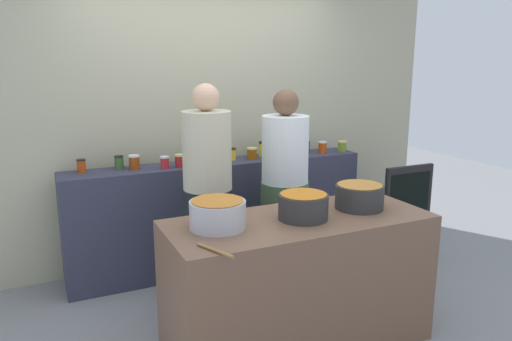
{
  "coord_description": "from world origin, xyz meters",
  "views": [
    {
      "loc": [
        -1.49,
        -2.84,
        1.85
      ],
      "look_at": [
        0.0,
        0.35,
        1.05
      ],
      "focal_mm": 34.14,
      "sensor_mm": 36.0,
      "label": 1
    }
  ],
  "objects_px": {
    "chalkboard_sign": "(407,212)",
    "preserve_jar_5": "(194,156)",
    "preserve_jar_11": "(290,148)",
    "cooking_pot_left": "(218,214)",
    "preserve_jar_4": "(180,161)",
    "preserve_jar_7": "(232,154)",
    "preserve_jar_12": "(306,147)",
    "cook_with_tongs": "(208,210)",
    "preserve_jar_2": "(134,162)",
    "preserve_jar_14": "(342,146)",
    "preserve_jar_9": "(264,149)",
    "wooden_spoon": "(215,250)",
    "preserve_jar_8": "(252,153)",
    "preserve_jar_10": "(279,149)",
    "preserve_jar_6": "(209,155)",
    "preserve_jar_1": "(119,162)",
    "cook_in_cap": "(284,200)",
    "preserve_jar_0": "(81,166)",
    "cooking_pot_center": "(303,206)",
    "preserve_jar_13": "(322,147)",
    "preserve_jar_3": "(165,162)",
    "cooking_pot_right": "(359,196)"
  },
  "relations": [
    {
      "from": "preserve_jar_1",
      "to": "preserve_jar_12",
      "type": "relative_size",
      "value": 1.02
    },
    {
      "from": "cooking_pot_right",
      "to": "chalkboard_sign",
      "type": "xyz_separation_m",
      "value": [
        1.17,
        0.79,
        -0.5
      ]
    },
    {
      "from": "preserve_jar_4",
      "to": "cook_with_tongs",
      "type": "bearing_deg",
      "value": -86.41
    },
    {
      "from": "preserve_jar_11",
      "to": "cooking_pot_left",
      "type": "distance_m",
      "value": 1.82
    },
    {
      "from": "preserve_jar_5",
      "to": "cooking_pot_left",
      "type": "relative_size",
      "value": 0.36
    },
    {
      "from": "preserve_jar_1",
      "to": "cooking_pot_left",
      "type": "height_order",
      "value": "preserve_jar_1"
    },
    {
      "from": "preserve_jar_7",
      "to": "cook_with_tongs",
      "type": "distance_m",
      "value": 0.88
    },
    {
      "from": "cooking_pot_left",
      "to": "preserve_jar_4",
      "type": "bearing_deg",
      "value": 83.52
    },
    {
      "from": "preserve_jar_0",
      "to": "cooking_pot_right",
      "type": "relative_size",
      "value": 0.33
    },
    {
      "from": "preserve_jar_10",
      "to": "preserve_jar_14",
      "type": "relative_size",
      "value": 1.33
    },
    {
      "from": "preserve_jar_5",
      "to": "preserve_jar_8",
      "type": "xyz_separation_m",
      "value": [
        0.52,
        -0.06,
        -0.01
      ]
    },
    {
      "from": "preserve_jar_5",
      "to": "preserve_jar_14",
      "type": "distance_m",
      "value": 1.49
    },
    {
      "from": "preserve_jar_5",
      "to": "cook_with_tongs",
      "type": "bearing_deg",
      "value": -100.38
    },
    {
      "from": "chalkboard_sign",
      "to": "preserve_jar_9",
      "type": "bearing_deg",
      "value": 151.0
    },
    {
      "from": "preserve_jar_0",
      "to": "preserve_jar_9",
      "type": "relative_size",
      "value": 0.77
    },
    {
      "from": "preserve_jar_2",
      "to": "cook_with_tongs",
      "type": "xyz_separation_m",
      "value": [
        0.4,
        -0.67,
        -0.27
      ]
    },
    {
      "from": "preserve_jar_7",
      "to": "cooking_pot_left",
      "type": "xyz_separation_m",
      "value": [
        -0.66,
        -1.38,
        -0.07
      ]
    },
    {
      "from": "preserve_jar_7",
      "to": "preserve_jar_4",
      "type": "bearing_deg",
      "value": -169.14
    },
    {
      "from": "preserve_jar_2",
      "to": "preserve_jar_8",
      "type": "relative_size",
      "value": 1.14
    },
    {
      "from": "chalkboard_sign",
      "to": "preserve_jar_5",
      "type": "bearing_deg",
      "value": 160.86
    },
    {
      "from": "preserve_jar_3",
      "to": "preserve_jar_13",
      "type": "height_order",
      "value": "preserve_jar_13"
    },
    {
      "from": "preserve_jar_5",
      "to": "preserve_jar_10",
      "type": "xyz_separation_m",
      "value": [
        0.81,
        -0.05,
        0.01
      ]
    },
    {
      "from": "preserve_jar_11",
      "to": "cooking_pot_center",
      "type": "height_order",
      "value": "preserve_jar_11"
    },
    {
      "from": "preserve_jar_4",
      "to": "cook_in_cap",
      "type": "relative_size",
      "value": 0.07
    },
    {
      "from": "preserve_jar_14",
      "to": "cooking_pot_center",
      "type": "distance_m",
      "value": 1.86
    },
    {
      "from": "preserve_jar_2",
      "to": "preserve_jar_6",
      "type": "distance_m",
      "value": 0.67
    },
    {
      "from": "preserve_jar_1",
      "to": "wooden_spoon",
      "type": "distance_m",
      "value": 1.78
    },
    {
      "from": "preserve_jar_1",
      "to": "preserve_jar_12",
      "type": "distance_m",
      "value": 1.77
    },
    {
      "from": "preserve_jar_4",
      "to": "preserve_jar_7",
      "type": "height_order",
      "value": "same"
    },
    {
      "from": "preserve_jar_13",
      "to": "chalkboard_sign",
      "type": "distance_m",
      "value": 1.0
    },
    {
      "from": "preserve_jar_0",
      "to": "preserve_jar_4",
      "type": "distance_m",
      "value": 0.78
    },
    {
      "from": "preserve_jar_1",
      "to": "preserve_jar_0",
      "type": "bearing_deg",
      "value": 179.88
    },
    {
      "from": "preserve_jar_6",
      "to": "preserve_jar_12",
      "type": "distance_m",
      "value": 0.99
    },
    {
      "from": "preserve_jar_12",
      "to": "preserve_jar_8",
      "type": "bearing_deg",
      "value": -174.29
    },
    {
      "from": "preserve_jar_9",
      "to": "wooden_spoon",
      "type": "height_order",
      "value": "preserve_jar_9"
    },
    {
      "from": "cook_in_cap",
      "to": "cook_with_tongs",
      "type": "bearing_deg",
      "value": -171.59
    },
    {
      "from": "preserve_jar_7",
      "to": "preserve_jar_10",
      "type": "bearing_deg",
      "value": -3.04
    },
    {
      "from": "preserve_jar_5",
      "to": "cooking_pot_center",
      "type": "height_order",
      "value": "preserve_jar_5"
    },
    {
      "from": "cook_in_cap",
      "to": "preserve_jar_6",
      "type": "bearing_deg",
      "value": 124.71
    },
    {
      "from": "preserve_jar_10",
      "to": "preserve_jar_13",
      "type": "xyz_separation_m",
      "value": [
        0.45,
        -0.03,
        -0.01
      ]
    },
    {
      "from": "preserve_jar_8",
      "to": "preserve_jar_11",
      "type": "height_order",
      "value": "preserve_jar_11"
    },
    {
      "from": "preserve_jar_4",
      "to": "preserve_jar_12",
      "type": "relative_size",
      "value": 0.99
    },
    {
      "from": "preserve_jar_8",
      "to": "preserve_jar_9",
      "type": "height_order",
      "value": "preserve_jar_9"
    },
    {
      "from": "preserve_jar_12",
      "to": "preserve_jar_14",
      "type": "xyz_separation_m",
      "value": [
        0.35,
        -0.09,
        -0.0
      ]
    },
    {
      "from": "preserve_jar_10",
      "to": "preserve_jar_5",
      "type": "bearing_deg",
      "value": 176.55
    },
    {
      "from": "preserve_jar_12",
      "to": "cooking_pot_right",
      "type": "distance_m",
      "value": 1.5
    },
    {
      "from": "preserve_jar_2",
      "to": "preserve_jar_5",
      "type": "distance_m",
      "value": 0.53
    },
    {
      "from": "cooking_pot_center",
      "to": "cook_with_tongs",
      "type": "bearing_deg",
      "value": 115.81
    },
    {
      "from": "preserve_jar_1",
      "to": "chalkboard_sign",
      "type": "distance_m",
      "value": 2.64
    },
    {
      "from": "cook_with_tongs",
      "to": "chalkboard_sign",
      "type": "bearing_deg",
      "value": 1.92
    }
  ]
}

